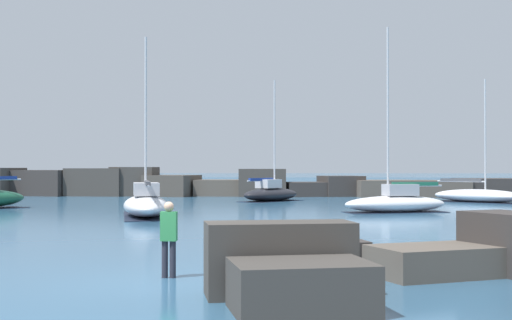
{
  "coord_description": "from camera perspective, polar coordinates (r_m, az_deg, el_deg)",
  "views": [
    {
      "loc": [
        3.16,
        -15.14,
        2.47
      ],
      "look_at": [
        -0.01,
        31.66,
        2.97
      ],
      "focal_mm": 50.0,
      "sensor_mm": 36.0,
      "label": 1
    }
  ],
  "objects": [
    {
      "name": "breakwater_jetty",
      "position": [
        62.02,
        0.23,
        -1.97
      ],
      "size": [
        68.48,
        6.78,
        2.52
      ],
      "color": "#383330",
      "rests_on": "ground"
    },
    {
      "name": "sailboat_moored_6",
      "position": [
        36.69,
        -8.8,
        -3.48
      ],
      "size": [
        4.16,
        8.18,
        9.25
      ],
      "color": "white",
      "rests_on": "ground"
    },
    {
      "name": "sailboat_moored_2",
      "position": [
        52.38,
        1.18,
        -2.66
      ],
      "size": [
        5.06,
        5.81,
        8.95
      ],
      "color": "black",
      "rests_on": "ground"
    },
    {
      "name": "ground_plane",
      "position": [
        15.66,
        -7.94,
        -9.69
      ],
      "size": [
        600.0,
        600.0,
        0.0
      ],
      "primitive_type": "plane",
      "color": "#336084"
    },
    {
      "name": "open_sea_beyond",
      "position": [
        122.06,
        2.39,
        -1.77
      ],
      "size": [
        400.0,
        116.0,
        0.01
      ],
      "color": "#235175",
      "rests_on": "ground"
    },
    {
      "name": "sailboat_moored_1",
      "position": [
        53.11,
        17.37,
        -2.72
      ],
      "size": [
        6.68,
        6.12,
        8.76
      ],
      "color": "white",
      "rests_on": "ground"
    },
    {
      "name": "sailboat_moored_3",
      "position": [
        40.12,
        11.14,
        -3.29
      ],
      "size": [
        6.24,
        3.72,
        10.23
      ],
      "color": "white",
      "rests_on": "ground"
    },
    {
      "name": "person_on_rocks",
      "position": [
        16.16,
        -6.99,
        -5.99
      ],
      "size": [
        0.36,
        0.22,
        1.71
      ],
      "color": "#282833",
      "rests_on": "ground"
    },
    {
      "name": "foreground_rocks",
      "position": [
        15.07,
        12.9,
        -8.25
      ],
      "size": [
        8.99,
        9.88,
        1.42
      ],
      "color": "brown",
      "rests_on": "ground"
    }
  ]
}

